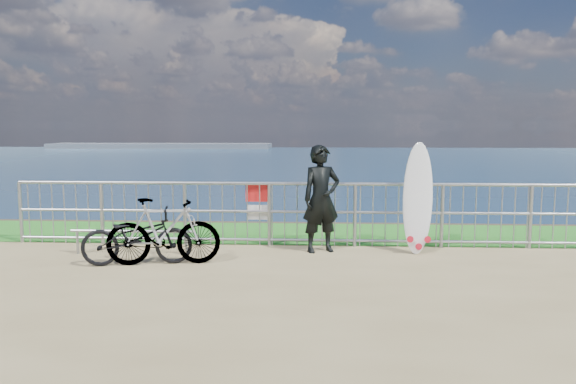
# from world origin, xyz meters

# --- Properties ---
(grass_strip) EXTENTS (120.00, 120.00, 0.00)m
(grass_strip) POSITION_xyz_m (0.00, 2.70, 0.01)
(grass_strip) COLOR #217A21
(grass_strip) RESTS_ON ground
(seascape) EXTENTS (260.00, 260.00, 5.00)m
(seascape) POSITION_xyz_m (-43.75, 147.49, -4.03)
(seascape) COLOR brown
(seascape) RESTS_ON ground
(railing) EXTENTS (10.06, 0.10, 1.13)m
(railing) POSITION_xyz_m (0.01, 1.60, 0.58)
(railing) COLOR #999CA1
(railing) RESTS_ON ground
(surfer) EXTENTS (0.77, 0.65, 1.79)m
(surfer) POSITION_xyz_m (0.41, 1.16, 0.89)
(surfer) COLOR black
(surfer) RESTS_ON ground
(surfboard) EXTENTS (0.56, 0.52, 1.85)m
(surfboard) POSITION_xyz_m (2.01, 1.19, 0.85)
(surfboard) COLOR silver
(surfboard) RESTS_ON ground
(bicycle_near) EXTENTS (1.73, 0.91, 0.86)m
(bicycle_near) POSITION_xyz_m (-2.38, 0.10, 0.43)
(bicycle_near) COLOR black
(bicycle_near) RESTS_ON ground
(bicycle_far) EXTENTS (1.77, 0.78, 1.03)m
(bicycle_far) POSITION_xyz_m (-1.98, 0.13, 0.51)
(bicycle_far) COLOR black
(bicycle_far) RESTS_ON ground
(bike_rack) EXTENTS (2.01, 0.05, 0.42)m
(bike_rack) POSITION_xyz_m (-2.69, 0.75, 0.35)
(bike_rack) COLOR #999CA1
(bike_rack) RESTS_ON ground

